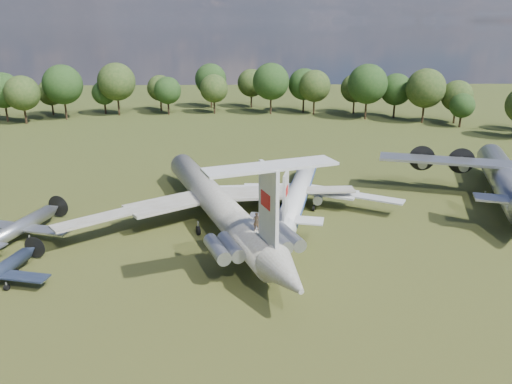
{
  "coord_description": "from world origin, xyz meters",
  "views": [
    {
      "loc": [
        5.88,
        -57.25,
        24.71
      ],
      "look_at": [
        7.68,
        0.09,
        5.0
      ],
      "focal_mm": 35.0,
      "sensor_mm": 36.0,
      "label": 1
    }
  ],
  "objects_px": {
    "il62_airliner": "(216,208)",
    "an12_transport": "(504,183)",
    "person_on_il62": "(256,221)",
    "tu104_jet": "(299,195)",
    "small_prop_northwest": "(19,231)"
  },
  "relations": [
    {
      "from": "il62_airliner",
      "to": "an12_transport",
      "type": "distance_m",
      "value": 42.01
    },
    {
      "from": "il62_airliner",
      "to": "an12_transport",
      "type": "height_order",
      "value": "an12_transport"
    },
    {
      "from": "person_on_il62",
      "to": "an12_transport",
      "type": "bearing_deg",
      "value": -172.63
    },
    {
      "from": "tu104_jet",
      "to": "person_on_il62",
      "type": "relative_size",
      "value": 19.85
    },
    {
      "from": "person_on_il62",
      "to": "il62_airliner",
      "type": "bearing_deg",
      "value": -93.58
    },
    {
      "from": "an12_transport",
      "to": "small_prop_northwest",
      "type": "bearing_deg",
      "value": -151.68
    },
    {
      "from": "tu104_jet",
      "to": "small_prop_northwest",
      "type": "height_order",
      "value": "tu104_jet"
    },
    {
      "from": "an12_transport",
      "to": "small_prop_northwest",
      "type": "height_order",
      "value": "an12_transport"
    },
    {
      "from": "tu104_jet",
      "to": "person_on_il62",
      "type": "bearing_deg",
      "value": -95.31
    },
    {
      "from": "tu104_jet",
      "to": "person_on_il62",
      "type": "xyz_separation_m",
      "value": [
        -6.49,
        -19.24,
        4.02
      ]
    },
    {
      "from": "an12_transport",
      "to": "person_on_il62",
      "type": "distance_m",
      "value": 42.5
    },
    {
      "from": "tu104_jet",
      "to": "small_prop_northwest",
      "type": "bearing_deg",
      "value": -150.52
    },
    {
      "from": "il62_airliner",
      "to": "person_on_il62",
      "type": "height_order",
      "value": "person_on_il62"
    },
    {
      "from": "il62_airliner",
      "to": "tu104_jet",
      "type": "height_order",
      "value": "il62_airliner"
    },
    {
      "from": "an12_transport",
      "to": "il62_airliner",
      "type": "bearing_deg",
      "value": -150.86
    }
  ]
}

